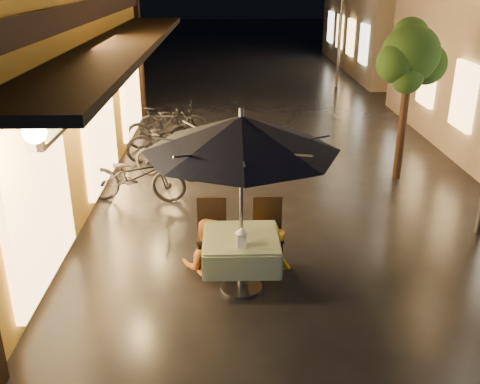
{
  "coord_description": "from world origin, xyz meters",
  "views": [
    {
      "loc": [
        -1.09,
        -5.69,
        3.92
      ],
      "look_at": [
        -0.91,
        1.03,
        1.15
      ],
      "focal_mm": 40.0,
      "sensor_mm": 36.0,
      "label": 1
    }
  ],
  "objects_px": {
    "patio_umbrella": "(241,134)",
    "bicycle_0": "(135,176)",
    "cafe_table": "(241,250)",
    "person_orange": "(206,221)",
    "table_lantern": "(242,236)",
    "person_yellow": "(267,224)"
  },
  "relations": [
    {
      "from": "patio_umbrella",
      "to": "bicycle_0",
      "type": "xyz_separation_m",
      "value": [
        -1.85,
        3.02,
        -1.66
      ]
    },
    {
      "from": "cafe_table",
      "to": "person_orange",
      "type": "height_order",
      "value": "person_orange"
    },
    {
      "from": "person_orange",
      "to": "bicycle_0",
      "type": "distance_m",
      "value": 2.83
    },
    {
      "from": "bicycle_0",
      "to": "table_lantern",
      "type": "bearing_deg",
      "value": -144.85
    },
    {
      "from": "cafe_table",
      "to": "person_orange",
      "type": "distance_m",
      "value": 0.75
    },
    {
      "from": "patio_umbrella",
      "to": "person_orange",
      "type": "height_order",
      "value": "patio_umbrella"
    },
    {
      "from": "patio_umbrella",
      "to": "person_yellow",
      "type": "height_order",
      "value": "patio_umbrella"
    },
    {
      "from": "cafe_table",
      "to": "bicycle_0",
      "type": "height_order",
      "value": "bicycle_0"
    },
    {
      "from": "person_yellow",
      "to": "patio_umbrella",
      "type": "bearing_deg",
      "value": 46.64
    },
    {
      "from": "patio_umbrella",
      "to": "bicycle_0",
      "type": "distance_m",
      "value": 3.91
    },
    {
      "from": "cafe_table",
      "to": "person_yellow",
      "type": "bearing_deg",
      "value": 54.29
    },
    {
      "from": "cafe_table",
      "to": "bicycle_0",
      "type": "distance_m",
      "value": 3.54
    },
    {
      "from": "cafe_table",
      "to": "patio_umbrella",
      "type": "xyz_separation_m",
      "value": [
        0.0,
        -0.0,
        1.56
      ]
    },
    {
      "from": "table_lantern",
      "to": "person_yellow",
      "type": "height_order",
      "value": "person_yellow"
    },
    {
      "from": "person_orange",
      "to": "patio_umbrella",
      "type": "bearing_deg",
      "value": 134.08
    },
    {
      "from": "patio_umbrella",
      "to": "cafe_table",
      "type": "bearing_deg",
      "value": 153.43
    },
    {
      "from": "patio_umbrella",
      "to": "table_lantern",
      "type": "relative_size",
      "value": 9.84
    },
    {
      "from": "person_orange",
      "to": "person_yellow",
      "type": "height_order",
      "value": "person_orange"
    },
    {
      "from": "person_yellow",
      "to": "bicycle_0",
      "type": "relative_size",
      "value": 0.75
    },
    {
      "from": "patio_umbrella",
      "to": "table_lantern",
      "type": "height_order",
      "value": "patio_umbrella"
    },
    {
      "from": "table_lantern",
      "to": "bicycle_0",
      "type": "relative_size",
      "value": 0.13
    },
    {
      "from": "cafe_table",
      "to": "table_lantern",
      "type": "xyz_separation_m",
      "value": [
        0.0,
        -0.26,
        0.33
      ]
    }
  ]
}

